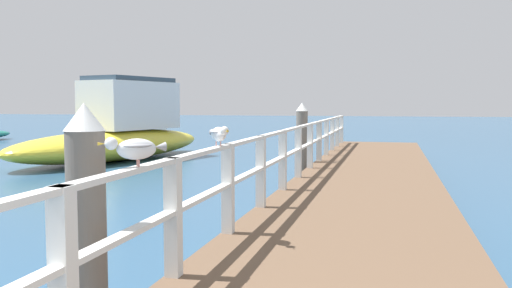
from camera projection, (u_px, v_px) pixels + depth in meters
name	position (u px, v px, depth m)	size (l,w,h in m)	color
pier_deck	(365.00, 193.00, 10.16)	(2.73, 20.10, 0.49)	brown
pier_railing	(298.00, 146.00, 10.41)	(0.12, 18.62, 0.99)	silver
dock_piling_near	(87.00, 236.00, 3.89)	(0.29, 0.29, 1.94)	#6B6056
dock_piling_far	(302.00, 142.00, 13.17)	(0.29, 0.29, 1.94)	#6B6056
seagull_foreground	(135.00, 148.00, 3.79)	(0.40, 0.34, 0.21)	white
seagull_background	(219.00, 133.00, 5.58)	(0.33, 0.41, 0.21)	white
boat_0	(119.00, 132.00, 18.34)	(4.76, 8.91, 2.83)	gold
boat_3	(153.00, 133.00, 27.77)	(1.74, 4.77, 1.20)	#4C4C51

